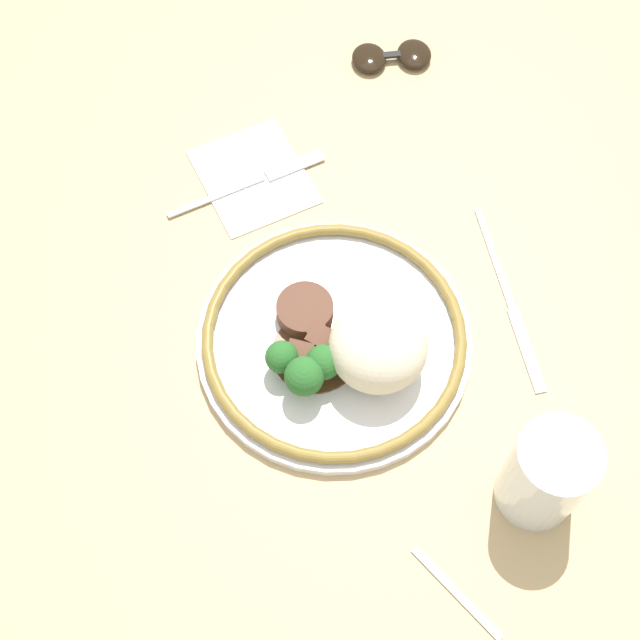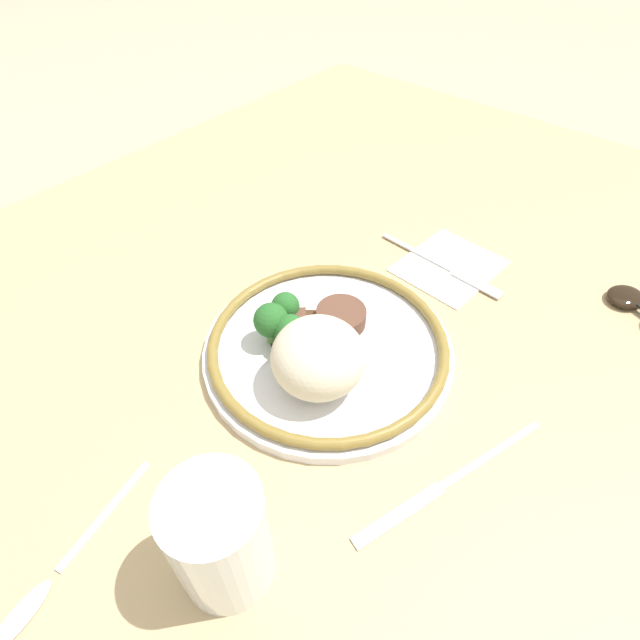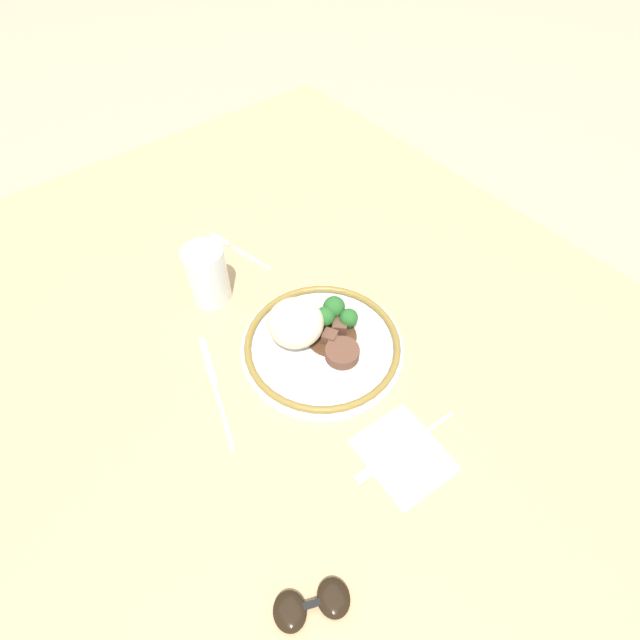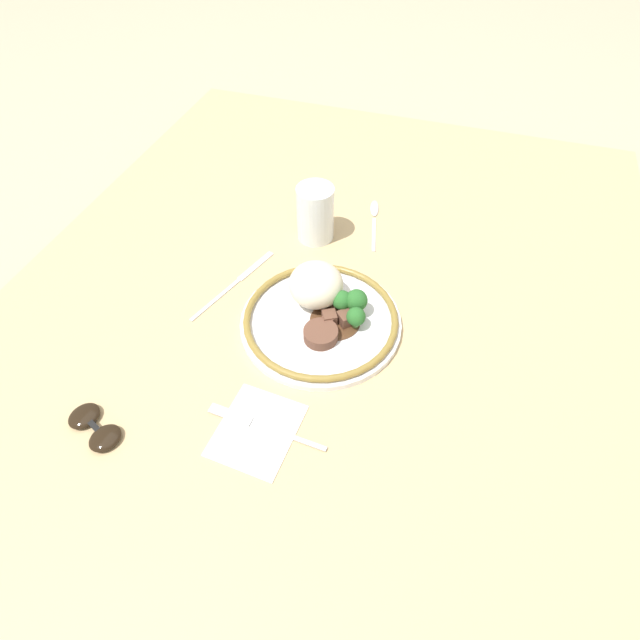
# 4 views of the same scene
# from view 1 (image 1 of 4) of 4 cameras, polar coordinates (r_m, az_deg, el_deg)

# --- Properties ---
(ground_plane) EXTENTS (8.00, 8.00, 0.00)m
(ground_plane) POSITION_cam_1_polar(r_m,az_deg,el_deg) (0.94, 1.87, -3.31)
(ground_plane) COLOR tan
(dining_table) EXTENTS (1.53, 1.17, 0.04)m
(dining_table) POSITION_cam_1_polar(r_m,az_deg,el_deg) (0.92, 1.91, -2.76)
(dining_table) COLOR tan
(dining_table) RESTS_ON ground
(napkin) EXTENTS (0.14, 0.12, 0.00)m
(napkin) POSITION_cam_1_polar(r_m,az_deg,el_deg) (1.02, -4.28, 9.13)
(napkin) COLOR silver
(napkin) RESTS_ON dining_table
(plate) EXTENTS (0.28, 0.28, 0.09)m
(plate) POSITION_cam_1_polar(r_m,az_deg,el_deg) (0.88, 1.43, -1.40)
(plate) COLOR white
(plate) RESTS_ON dining_table
(juice_glass) EXTENTS (0.07, 0.07, 0.11)m
(juice_glass) POSITION_cam_1_polar(r_m,az_deg,el_deg) (0.83, 14.17, -9.70)
(juice_glass) COLOR orange
(juice_glass) RESTS_ON dining_table
(fork) EXTENTS (0.02, 0.19, 0.00)m
(fork) POSITION_cam_1_polar(r_m,az_deg,el_deg) (1.01, -3.74, 9.03)
(fork) COLOR silver
(fork) RESTS_ON napkin
(knife) EXTENTS (0.21, 0.08, 0.00)m
(knife) POSITION_cam_1_polar(r_m,az_deg,el_deg) (0.95, 12.09, 1.02)
(knife) COLOR silver
(knife) RESTS_ON dining_table
(sunglasses) EXTENTS (0.08, 0.11, 0.01)m
(sunglasses) POSITION_cam_1_polar(r_m,az_deg,el_deg) (1.12, 4.61, 16.49)
(sunglasses) COLOR black
(sunglasses) RESTS_ON dining_table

